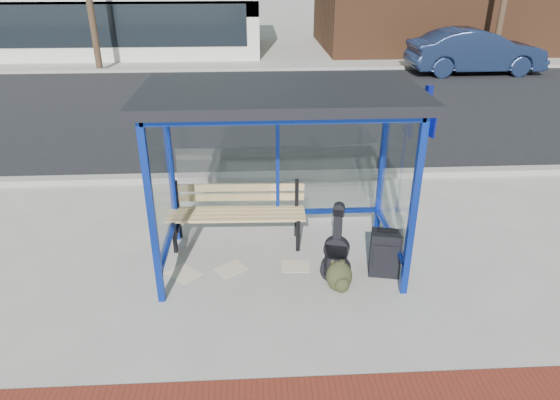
{
  "coord_description": "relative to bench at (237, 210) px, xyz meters",
  "views": [
    {
      "loc": [
        -0.33,
        -5.8,
        3.78
      ],
      "look_at": [
        0.0,
        0.2,
        0.87
      ],
      "focal_mm": 32.0,
      "sensor_mm": 36.0,
      "label": 1
    }
  ],
  "objects": [
    {
      "name": "ground",
      "position": [
        0.6,
        -0.62,
        -0.52
      ],
      "size": [
        120.0,
        120.0,
        0.0
      ],
      "primitive_type": "plane",
      "color": "#B2ADA0",
      "rests_on": "ground"
    },
    {
      "name": "curb_near",
      "position": [
        0.6,
        2.28,
        -0.46
      ],
      "size": [
        60.0,
        0.25,
        0.12
      ],
      "primitive_type": "cube",
      "color": "gray",
      "rests_on": "ground"
    },
    {
      "name": "street_asphalt",
      "position": [
        0.6,
        7.38,
        -0.52
      ],
      "size": [
        60.0,
        10.0,
        0.0
      ],
      "primitive_type": "cube",
      "color": "black",
      "rests_on": "ground"
    },
    {
      "name": "curb_far",
      "position": [
        0.6,
        12.48,
        -0.46
      ],
      "size": [
        60.0,
        0.25,
        0.12
      ],
      "primitive_type": "cube",
      "color": "gray",
      "rests_on": "ground"
    },
    {
      "name": "far_sidewalk",
      "position": [
        0.6,
        14.38,
        -0.52
      ],
      "size": [
        60.0,
        4.0,
        0.01
      ],
      "primitive_type": "cube",
      "color": "#B2ADA0",
      "rests_on": "ground"
    },
    {
      "name": "bus_shelter",
      "position": [
        0.6,
        -0.55,
        1.55
      ],
      "size": [
        3.3,
        1.8,
        2.42
      ],
      "color": "#0E2A9E",
      "rests_on": "ground"
    },
    {
      "name": "storefront_white",
      "position": [
        -8.4,
        17.37,
        1.47
      ],
      "size": [
        18.0,
        6.04,
        4.0
      ],
      "color": "silver",
      "rests_on": "ground"
    },
    {
      "name": "bench",
      "position": [
        0.0,
        0.0,
        0.0
      ],
      "size": [
        1.97,
        0.53,
        0.92
      ],
      "rotation": [
        0.0,
        0.0,
        -0.03
      ],
      "color": "black",
      "rests_on": "ground"
    },
    {
      "name": "guitar_bag",
      "position": [
        1.28,
        -1.1,
        -0.13
      ],
      "size": [
        0.41,
        0.21,
        1.07
      ],
      "rotation": [
        0.0,
        0.0,
        -0.27
      ],
      "color": "black",
      "rests_on": "ground"
    },
    {
      "name": "suitcase",
      "position": [
        1.95,
        -0.96,
        -0.21
      ],
      "size": [
        0.44,
        0.33,
        0.69
      ],
      "rotation": [
        0.0,
        0.0,
        -0.21
      ],
      "color": "black",
      "rests_on": "ground"
    },
    {
      "name": "backpack",
      "position": [
        1.3,
        -1.29,
        -0.33
      ],
      "size": [
        0.38,
        0.35,
        0.4
      ],
      "rotation": [
        0.0,
        0.0,
        0.18
      ],
      "color": "#2A2C18",
      "rests_on": "ground"
    },
    {
      "name": "sign_post",
      "position": [
        2.41,
        -0.54,
        0.83
      ],
      "size": [
        0.14,
        0.29,
        2.41
      ],
      "rotation": [
        0.0,
        0.0,
        0.31
      ],
      "color": "#0D1690",
      "rests_on": "ground"
    },
    {
      "name": "newspaper_a",
      "position": [
        -0.7,
        -0.81,
        -0.52
      ],
      "size": [
        0.52,
        0.52,
        0.01
      ],
      "primitive_type": "cube",
      "rotation": [
        0.0,
        0.0,
        -0.77
      ],
      "color": "white",
      "rests_on": "ground"
    },
    {
      "name": "newspaper_b",
      "position": [
        -0.08,
        -0.74,
        -0.52
      ],
      "size": [
        0.48,
        0.46,
        0.01
      ],
      "primitive_type": "cube",
      "rotation": [
        0.0,
        0.0,
        0.61
      ],
      "color": "white",
      "rests_on": "ground"
    },
    {
      "name": "newspaper_c",
      "position": [
        0.8,
        -0.72,
        -0.52
      ],
      "size": [
        0.39,
        0.32,
        0.01
      ],
      "primitive_type": "cube",
      "rotation": [
        0.0,
        0.0,
        -0.04
      ],
      "color": "white",
      "rests_on": "ground"
    },
    {
      "name": "parked_car",
      "position": [
        8.3,
        11.57,
        0.26
      ],
      "size": [
        4.78,
        1.76,
        1.56
      ],
      "primitive_type": "imported",
      "rotation": [
        0.0,
        0.0,
        1.59
      ],
      "color": "#192546",
      "rests_on": "ground"
    },
    {
      "name": "fire_hydrant",
      "position": [
        11.27,
        13.38,
        -0.14
      ],
      "size": [
        0.31,
        0.21,
        0.7
      ],
      "rotation": [
        0.0,
        0.0,
        0.14
      ],
      "color": "red",
      "rests_on": "ground"
    }
  ]
}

